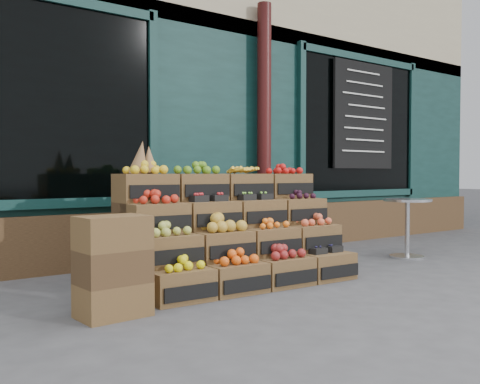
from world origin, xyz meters
TOP-DOWN VIEW (x-y plane):
  - ground at (0.00, 0.00)m, footprint 60.00×60.00m
  - shop_facade at (0.00, 5.11)m, footprint 12.00×6.24m
  - crate_display at (-0.23, 0.79)m, footprint 2.15×1.12m
  - spare_crates at (-1.65, 0.27)m, footprint 0.50×0.36m
  - bistro_table at (2.29, 0.65)m, footprint 0.57×0.57m

SIDE VIEW (x-z plane):
  - ground at x=0.00m, z-range 0.00..0.00m
  - spare_crates at x=-1.65m, z-range 0.00..0.72m
  - crate_display at x=-0.23m, z-range -0.25..1.06m
  - bistro_table at x=2.29m, z-range 0.09..0.80m
  - shop_facade at x=0.00m, z-range 0.00..4.80m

